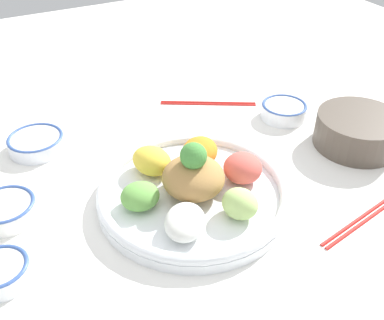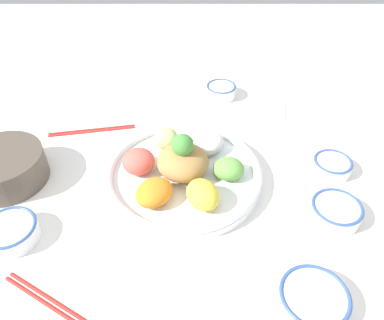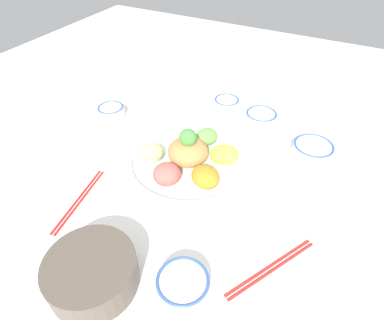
# 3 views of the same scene
# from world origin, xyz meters

# --- Properties ---
(ground_plane) EXTENTS (2.40, 2.40, 0.00)m
(ground_plane) POSITION_xyz_m (0.00, 0.00, 0.00)
(ground_plane) COLOR white
(salad_platter) EXTENTS (0.36, 0.36, 0.13)m
(salad_platter) POSITION_xyz_m (-0.00, 0.02, 0.03)
(salad_platter) COLOR white
(salad_platter) RESTS_ON ground_plane
(rice_bowl_blue) EXTENTS (0.12, 0.12, 0.03)m
(rice_bowl_blue) POSITION_xyz_m (0.22, -0.28, 0.02)
(rice_bowl_blue) COLOR white
(rice_bowl_blue) RESTS_ON ground_plane
(sauce_bowl_dark) EXTENTS (0.10, 0.10, 0.04)m
(sauce_bowl_dark) POSITION_xyz_m (0.32, -0.09, 0.02)
(sauce_bowl_dark) COLOR white
(sauce_bowl_dark) RESTS_ON ground_plane
(rice_bowl_plain) EXTENTS (0.09, 0.09, 0.03)m
(rice_bowl_plain) POSITION_xyz_m (0.35, 0.05, 0.02)
(rice_bowl_plain) COLOR white
(rice_bowl_plain) RESTS_ON ground_plane
(sauce_bowl_far) EXTENTS (0.11, 0.11, 0.04)m
(sauce_bowl_far) POSITION_xyz_m (-0.33, -0.14, 0.02)
(sauce_bowl_far) COLOR white
(sauce_bowl_far) RESTS_ON ground_plane
(side_serving_bowl) EXTENTS (0.18, 0.18, 0.07)m
(side_serving_bowl) POSITION_xyz_m (-0.40, 0.03, 0.04)
(side_serving_bowl) COLOR #51473D
(side_serving_bowl) RESTS_ON ground_plane
(chopsticks_pair_near) EXTENTS (0.23, 0.06, 0.01)m
(chopsticks_pair_near) POSITION_xyz_m (-0.25, 0.21, 0.00)
(chopsticks_pair_near) COLOR red
(chopsticks_pair_near) RESTS_ON ground_plane
(chopsticks_pair_far) EXTENTS (0.22, 0.13, 0.01)m
(chopsticks_pair_far) POSITION_xyz_m (-0.21, -0.29, 0.00)
(chopsticks_pair_far) COLOR red
(chopsticks_pair_far) RESTS_ON ground_plane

